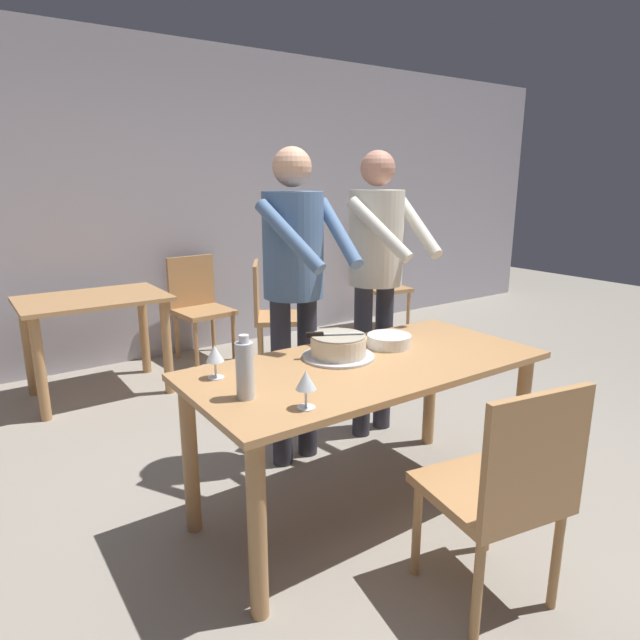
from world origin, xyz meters
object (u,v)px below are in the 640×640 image
(person_standing_beside, at_px, (376,264))
(main_dining_table, at_px, (367,386))
(water_bottle, at_px, (245,369))
(wine_glass_far, at_px, (215,355))
(background_table, at_px, (95,319))
(background_chair_1, at_px, (381,282))
(cake_on_platter, at_px, (338,347))
(plate_stack, at_px, (389,341))
(wine_glass_near, at_px, (306,382))
(chair_near_side, at_px, (504,487))
(cake_knife, at_px, (323,334))
(background_chair_0, at_px, (272,311))
(background_chair_3, at_px, (199,304))
(person_cutting_cake, at_px, (294,274))

(person_standing_beside, bearing_deg, main_dining_table, -132.52)
(water_bottle, bearing_deg, wine_glass_far, 90.97)
(background_table, relative_size, background_chair_1, 1.11)
(wine_glass_far, xyz_separation_m, water_bottle, (0.00, -0.26, 0.01))
(main_dining_table, height_order, cake_on_platter, cake_on_platter)
(plate_stack, height_order, wine_glass_near, wine_glass_near)
(wine_glass_far, bearing_deg, wine_glass_near, -73.49)
(water_bottle, bearing_deg, plate_stack, 11.85)
(person_standing_beside, xyz_separation_m, chair_near_side, (-0.57, -1.39, -0.58))
(person_standing_beside, bearing_deg, cake_knife, -146.84)
(chair_near_side, bearing_deg, background_chair_1, 55.42)
(cake_on_platter, relative_size, water_bottle, 1.36)
(water_bottle, distance_m, chair_near_side, 1.04)
(cake_knife, bearing_deg, plate_stack, -5.45)
(plate_stack, bearing_deg, background_chair_0, 77.49)
(cake_on_platter, bearing_deg, water_bottle, -161.94)
(chair_near_side, relative_size, background_chair_1, 1.00)
(water_bottle, bearing_deg, cake_on_platter, 18.06)
(cake_knife, bearing_deg, chair_near_side, -81.18)
(main_dining_table, relative_size, plate_stack, 7.51)
(wine_glass_near, height_order, water_bottle, water_bottle)
(water_bottle, bearing_deg, background_chair_1, 41.54)
(water_bottle, distance_m, background_chair_0, 2.52)
(main_dining_table, xyz_separation_m, background_chair_3, (0.27, 2.66, -0.14))
(water_bottle, distance_m, person_cutting_cake, 0.94)
(cake_knife, height_order, person_standing_beside, person_standing_beside)
(background_chair_0, bearing_deg, background_chair_1, 17.05)
(cake_on_platter, distance_m, wine_glass_far, 0.59)
(background_chair_0, bearing_deg, wine_glass_near, -117.01)
(cake_on_platter, bearing_deg, background_chair_3, 82.22)
(cake_on_platter, xyz_separation_m, person_standing_beside, (0.65, 0.50, 0.27))
(water_bottle, relative_size, chair_near_side, 0.28)
(main_dining_table, height_order, background_table, main_dining_table)
(main_dining_table, distance_m, plate_stack, 0.31)
(main_dining_table, relative_size, wine_glass_near, 11.47)
(wine_glass_far, bearing_deg, background_chair_1, 38.47)
(cake_on_platter, distance_m, background_table, 2.23)
(person_cutting_cake, height_order, background_chair_1, person_cutting_cake)
(water_bottle, relative_size, person_cutting_cake, 0.15)
(water_bottle, height_order, person_cutting_cake, person_cutting_cake)
(cake_knife, height_order, water_bottle, water_bottle)
(wine_glass_near, relative_size, chair_near_side, 0.16)
(cake_on_platter, bearing_deg, person_cutting_cake, 83.16)
(plate_stack, height_order, person_standing_beside, person_standing_beside)
(plate_stack, height_order, background_chair_0, background_chair_0)
(plate_stack, bearing_deg, background_chair_1, 49.73)
(main_dining_table, xyz_separation_m, cake_on_platter, (-0.07, 0.13, 0.17))
(wine_glass_near, bearing_deg, background_chair_1, 45.12)
(main_dining_table, height_order, person_standing_beside, person_standing_beside)
(cake_on_platter, xyz_separation_m, chair_near_side, (0.08, -0.89, -0.31))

